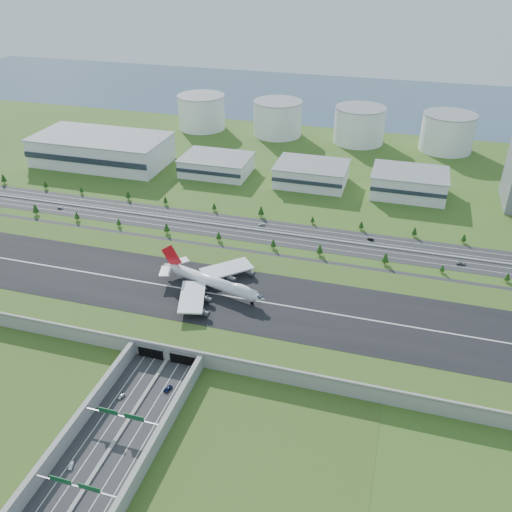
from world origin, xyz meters
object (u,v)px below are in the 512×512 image
(fuel_tank_a, at_px, (202,112))
(car_7, at_px, (262,224))
(car_5, at_px, (371,239))
(car_1, at_px, (71,465))
(car_6, at_px, (461,263))
(car_4, at_px, (60,208))
(boeing_747, at_px, (212,281))
(car_2, at_px, (168,388))
(car_0, at_px, (121,396))

(fuel_tank_a, bearing_deg, car_7, -58.71)
(car_5, height_order, car_7, car_5)
(car_1, bearing_deg, car_6, 34.42)
(car_4, distance_m, car_5, 235.79)
(boeing_747, height_order, car_4, boeing_747)
(car_2, bearing_deg, fuel_tank_a, -56.18)
(fuel_tank_a, height_order, car_4, fuel_tank_a)
(boeing_747, height_order, car_7, boeing_747)
(car_1, height_order, car_2, car_2)
(car_0, distance_m, car_4, 217.74)
(car_4, xyz_separation_m, car_7, (156.64, 16.94, -0.04))
(fuel_tank_a, xyz_separation_m, boeing_747, (124.75, -306.78, -3.39))
(boeing_747, distance_m, car_6, 162.12)
(car_2, xyz_separation_m, car_6, (134.23, 155.31, 0.16))
(car_2, bearing_deg, car_0, 44.57)
(fuel_tank_a, relative_size, boeing_747, 0.73)
(car_5, bearing_deg, car_2, -6.62)
(boeing_747, relative_size, car_7, 14.73)
(boeing_747, relative_size, car_1, 17.00)
(car_2, bearing_deg, car_1, 83.67)
(car_6, distance_m, car_7, 138.54)
(boeing_747, distance_m, car_0, 84.56)
(fuel_tank_a, distance_m, car_7, 242.29)
(car_1, bearing_deg, fuel_tank_a, 85.59)
(car_1, xyz_separation_m, car_2, (19.45, 49.76, 0.01))
(car_1, distance_m, car_5, 240.47)
(fuel_tank_a, xyz_separation_m, car_5, (204.14, -207.31, -16.63))
(car_7, bearing_deg, car_5, 66.73)
(fuel_tank_a, relative_size, car_0, 12.83)
(car_2, height_order, car_6, car_6)
(car_7, bearing_deg, car_1, -26.89)
(fuel_tank_a, bearing_deg, car_2, -71.20)
(boeing_747, xyz_separation_m, car_2, (4.09, -71.77, -13.32))
(car_7, bearing_deg, car_2, -21.62)
(car_0, relative_size, car_1, 0.97)
(boeing_747, height_order, car_0, boeing_747)
(car_4, bearing_deg, car_5, -88.08)
(car_4, relative_size, car_5, 0.91)
(boeing_747, xyz_separation_m, car_1, (-15.36, -121.54, -13.33))
(fuel_tank_a, relative_size, car_2, 10.28)
(car_1, distance_m, car_2, 53.43)
(car_0, height_order, car_5, car_5)
(car_1, relative_size, car_7, 0.87)
(fuel_tank_a, height_order, car_5, fuel_tank_a)
(fuel_tank_a, distance_m, car_2, 400.23)
(car_0, height_order, car_4, car_4)
(fuel_tank_a, xyz_separation_m, car_4, (-31.10, -223.50, -16.67))
(car_5, bearing_deg, car_7, -73.43)
(car_1, bearing_deg, car_5, 48.06)
(boeing_747, bearing_deg, car_4, 166.80)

